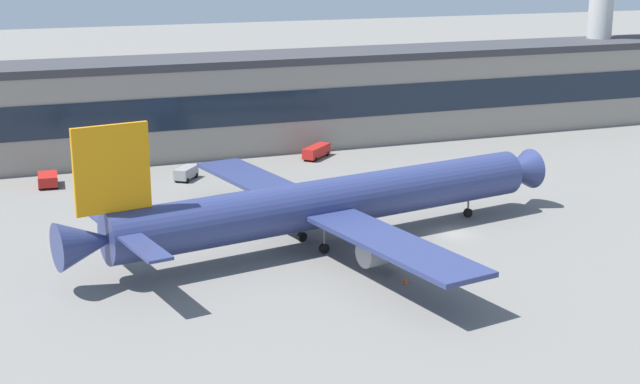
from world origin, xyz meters
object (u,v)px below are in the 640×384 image
at_px(control_tower, 602,0).
at_px(follow_me_car, 186,173).
at_px(traffic_cone_0, 406,280).
at_px(airliner, 326,203).
at_px(belt_loader, 317,151).
at_px(pushback_tractor, 48,179).

xyz_separation_m(control_tower, follow_me_car, (-86.16, -20.51, -21.46)).
distance_m(control_tower, follow_me_car, 91.13).
relative_size(follow_me_car, traffic_cone_0, 6.74).
relative_size(airliner, control_tower, 1.66).
distance_m(follow_me_car, belt_loader, 23.42).
relative_size(airliner, follow_me_car, 13.13).
distance_m(pushback_tractor, traffic_cone_0, 59.99).
bearing_deg(traffic_cone_0, control_tower, 42.61).
xyz_separation_m(airliner, control_tower, (78.06, 54.90, 17.67)).
bearing_deg(pushback_tractor, traffic_cone_0, -60.08).
bearing_deg(traffic_cone_0, follow_me_car, 102.90).
height_order(follow_me_car, traffic_cone_0, follow_me_car).
xyz_separation_m(follow_me_car, belt_loader, (22.55, 6.34, 0.06)).
relative_size(pushback_tractor, follow_me_car, 1.07).
relative_size(airliner, traffic_cone_0, 88.44).
bearing_deg(airliner, follow_me_car, 103.27).
relative_size(pushback_tractor, traffic_cone_0, 7.24).
distance_m(pushback_tractor, follow_me_car, 19.12).
bearing_deg(belt_loader, airliner, -109.53).
distance_m(airliner, belt_loader, 43.37).
height_order(airliner, follow_me_car, airliner).
height_order(airliner, traffic_cone_0, airliner).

